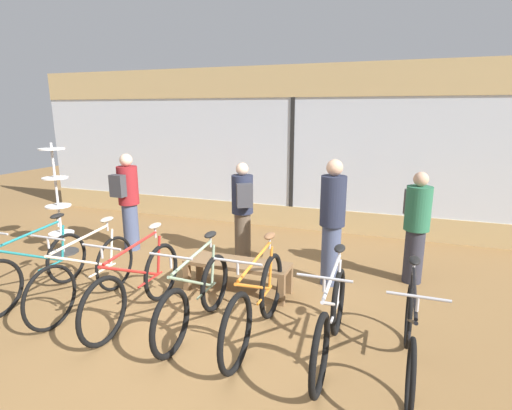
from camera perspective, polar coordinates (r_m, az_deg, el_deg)
ground_plane at (r=4.82m, az=-7.83°, el=-16.04°), size 24.00×24.00×0.00m
shop_back_wall at (r=7.97m, az=5.21°, el=8.16°), size 12.00×0.08×3.20m
bicycle_far_left at (r=5.85m, az=-28.95°, el=-8.01°), size 0.46×1.75×1.04m
bicycle_left at (r=5.33m, az=-23.04°, el=-9.21°), size 0.46×1.79×1.05m
bicycle_center_left at (r=4.85m, az=-16.77°, el=-11.05°), size 0.46×1.80×1.05m
bicycle_center at (r=4.49m, az=-8.64°, el=-12.96°), size 0.46×1.68×1.03m
bicycle_center_right at (r=4.26m, az=0.02°, el=-13.88°), size 0.46×1.83×1.06m
bicycle_right at (r=4.04m, az=10.59°, el=-16.02°), size 0.46×1.73×1.04m
bicycle_far_right at (r=4.02m, az=21.13°, el=-17.19°), size 0.46×1.68×1.01m
accessory_rack at (r=7.36m, az=-26.36°, el=-0.58°), size 0.48×0.48×1.86m
display_bench at (r=5.33m, az=-2.66°, el=-8.83°), size 1.40×0.44×0.42m
customer_near_rack at (r=6.32m, az=-1.92°, el=-0.50°), size 0.49×0.56×1.57m
customer_by_window at (r=7.06m, az=-17.81°, el=0.79°), size 0.36×0.49×1.66m
customer_mid_floor at (r=5.89m, az=21.92°, el=-2.53°), size 0.41×0.53×1.56m
customer_near_bench at (r=5.48m, az=10.84°, el=-1.86°), size 0.40×0.53×1.74m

